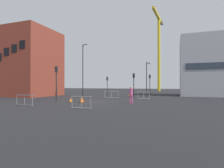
# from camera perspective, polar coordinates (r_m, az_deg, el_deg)

# --- Properties ---
(ground) EXTENTS (160.00, 160.00, 0.00)m
(ground) POSITION_cam_1_polar(r_m,az_deg,el_deg) (21.64, -5.05, -5.66)
(ground) COLOR black
(brick_building) EXTENTS (8.26, 8.96, 12.06)m
(brick_building) POSITION_cam_1_polar(r_m,az_deg,el_deg) (36.39, -24.36, 6.04)
(brick_building) COLOR brown
(brick_building) RESTS_ON ground
(office_block) EXTENTS (9.63, 7.58, 10.88)m
(office_block) POSITION_cam_1_polar(r_m,az_deg,el_deg) (37.33, 28.38, 4.98)
(office_block) COLOR #A8AAB2
(office_block) RESTS_ON ground
(construction_crane) EXTENTS (2.16, 14.91, 24.66)m
(construction_crane) POSITION_cam_1_polar(r_m,az_deg,el_deg) (62.36, 14.73, 12.49)
(construction_crane) COLOR yellow
(construction_crane) RESTS_ON ground
(streetlamp_tall) EXTENTS (1.56, 0.83, 8.83)m
(streetlamp_tall) POSITION_cam_1_polar(r_m,az_deg,el_deg) (30.45, -9.11, 5.44)
(streetlamp_tall) COLOR #232326
(streetlamp_tall) RESTS_ON ground
(streetlamp_short) EXTENTS (0.65, 1.63, 5.74)m
(streetlamp_short) POSITION_cam_1_polar(r_m,az_deg,el_deg) (29.62, 11.18, 2.51)
(streetlamp_short) COLOR #2D2D30
(streetlamp_short) RESTS_ON ground
(traffic_light_corner) EXTENTS (0.29, 0.39, 4.04)m
(traffic_light_corner) POSITION_cam_1_polar(r_m,az_deg,el_deg) (35.52, 11.99, 0.80)
(traffic_light_corner) COLOR black
(traffic_light_corner) RESTS_ON ground
(traffic_light_near) EXTENTS (0.39, 0.29, 4.22)m
(traffic_light_near) POSITION_cam_1_polar(r_m,az_deg,el_deg) (22.19, -17.37, 1.77)
(traffic_light_near) COLOR #232326
(traffic_light_near) RESTS_ON ground
(traffic_light_crosswalk) EXTENTS (0.32, 0.39, 3.89)m
(traffic_light_crosswalk) POSITION_cam_1_polar(r_m,az_deg,el_deg) (28.98, 6.96, 0.87)
(traffic_light_crosswalk) COLOR black
(traffic_light_crosswalk) RESTS_ON ground
(traffic_light_verge) EXTENTS (0.32, 0.39, 3.62)m
(traffic_light_verge) POSITION_cam_1_polar(r_m,az_deg,el_deg) (34.98, -1.53, 0.39)
(traffic_light_verge) COLOR #2D2D30
(traffic_light_verge) RESTS_ON ground
(pedestrian_walking) EXTENTS (0.34, 0.34, 1.86)m
(pedestrian_walking) POSITION_cam_1_polar(r_m,az_deg,el_deg) (19.39, 6.13, -3.04)
(pedestrian_walking) COLOR #D14C8C
(pedestrian_walking) RESTS_ON ground
(safety_barrier_front) EXTENTS (1.84, 0.15, 1.08)m
(safety_barrier_front) POSITION_cam_1_polar(r_m,az_deg,el_deg) (25.57, 10.07, -3.58)
(safety_barrier_front) COLOR #B2B5BA
(safety_barrier_front) RESTS_ON ground
(safety_barrier_left_run) EXTENTS (1.89, 0.18, 1.08)m
(safety_barrier_left_run) POSITION_cam_1_polar(r_m,az_deg,el_deg) (15.23, -9.80, -5.79)
(safety_barrier_left_run) COLOR gray
(safety_barrier_left_run) RESTS_ON ground
(safety_barrier_right_run) EXTENTS (2.50, 0.18, 1.08)m
(safety_barrier_right_run) POSITION_cam_1_polar(r_m,az_deg,el_deg) (27.50, -0.21, -3.35)
(safety_barrier_right_run) COLOR #B2B5BA
(safety_barrier_right_run) RESTS_ON ground
(safety_barrier_rear) EXTENTS (2.38, 0.28, 1.08)m
(safety_barrier_rear) POSITION_cam_1_polar(r_m,az_deg,el_deg) (19.09, -26.19, -4.64)
(safety_barrier_rear) COLOR gray
(safety_barrier_rear) RESTS_ON ground
(traffic_cone_on_verge) EXTENTS (0.66, 0.66, 0.67)m
(traffic_cone_on_verge) POSITION_cam_1_polar(r_m,az_deg,el_deg) (20.92, -9.63, -4.99)
(traffic_cone_on_verge) COLOR black
(traffic_cone_on_verge) RESTS_ON ground
(traffic_cone_striped) EXTENTS (0.50, 0.50, 0.51)m
(traffic_cone_striped) POSITION_cam_1_polar(r_m,az_deg,el_deg) (21.72, -13.09, -5.02)
(traffic_cone_striped) COLOR black
(traffic_cone_striped) RESTS_ON ground
(traffic_cone_orange) EXTENTS (0.59, 0.59, 0.59)m
(traffic_cone_orange) POSITION_cam_1_polar(r_m,az_deg,el_deg) (32.20, 5.66, -3.42)
(traffic_cone_orange) COLOR black
(traffic_cone_orange) RESTS_ON ground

